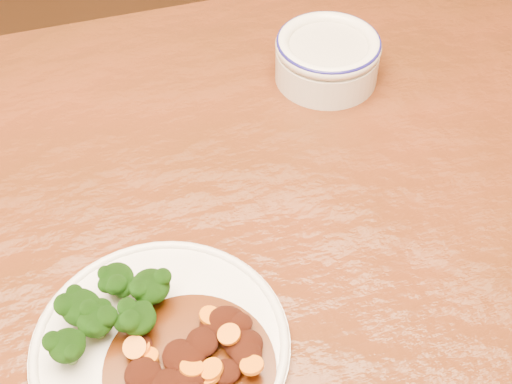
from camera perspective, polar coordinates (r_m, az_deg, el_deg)
name	(u,v)px	position (r m, az deg, el deg)	size (l,w,h in m)	color
dining_table	(184,312)	(0.78, -5.80, -9.51)	(1.50, 0.90, 0.75)	#5C2410
dinner_plate	(161,345)	(0.66, -7.63, -12.06)	(0.23, 0.23, 0.01)	white
broccoli_florets	(110,308)	(0.65, -11.62, -9.10)	(0.11, 0.09, 0.04)	#69974E
mince_stew	(198,359)	(0.63, -4.65, -13.17)	(0.15, 0.15, 0.02)	#4D1E08
dip_bowl	(327,56)	(0.90, 5.73, 10.74)	(0.13, 0.13, 0.06)	silver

